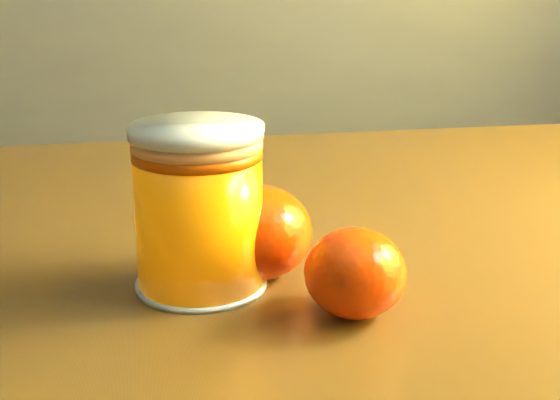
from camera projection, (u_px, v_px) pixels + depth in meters
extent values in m
cube|color=brown|center=(309.00, 271.00, 0.58)|extent=(1.02, 0.71, 0.04)
cylinder|color=orange|center=(199.00, 219.00, 0.49)|extent=(0.08, 0.08, 0.09)
cylinder|color=#F39F63|center=(197.00, 142.00, 0.47)|extent=(0.08, 0.08, 0.01)
cylinder|color=silver|center=(196.00, 132.00, 0.47)|extent=(0.08, 0.08, 0.01)
ellipsoid|color=#EF3B04|center=(355.00, 273.00, 0.45)|extent=(0.06, 0.06, 0.05)
ellipsoid|color=#EF3B04|center=(259.00, 232.00, 0.51)|extent=(0.08, 0.08, 0.06)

